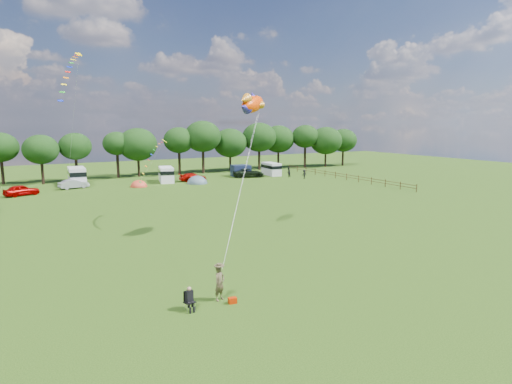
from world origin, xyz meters
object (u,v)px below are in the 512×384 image
car_a (21,190)px  fish_kite (251,104)px  car_d (249,173)px  car_c (193,177)px  tent_orange (139,187)px  campervan_c (166,174)px  walker_a (288,172)px  camp_chair (189,296)px  walker_b (304,174)px  kite_flyer (220,283)px  tent_greyblue (197,183)px  car_b (74,184)px  campervan_b (77,176)px  campervan_d (271,169)px

car_a → fish_kite: 39.21m
car_d → car_c: bearing=107.7°
car_a → tent_orange: 16.11m
campervan_c → walker_a: campervan_c is taller
camp_chair → car_c: bearing=54.2°
walker_b → tent_orange: bearing=-18.2°
walker_a → car_a: bearing=-17.6°
car_a → kite_flyer: kite_flyer is taller
car_a → walker_b: 44.52m
tent_greyblue → walker_b: bearing=-10.8°
walker_a → kite_flyer: bearing=36.2°
car_b → campervan_c: 14.53m
car_a → fish_kite: (17.64, -33.34, 10.71)m
car_a → campervan_c: 21.87m
car_d → tent_greyblue: 11.71m
tent_orange → walker_a: 27.01m
campervan_b → walker_b: (36.41, -11.04, -0.73)m
camp_chair → campervan_d: bearing=39.9°
car_a → car_c: (25.81, 2.62, -0.08)m
car_a → campervan_d: (41.88, 3.25, 0.52)m
campervan_d → kite_flyer: size_ratio=2.49×
car_c → kite_flyer: size_ratio=2.27×
campervan_c → tent_greyblue: campervan_c is taller
kite_flyer → fish_kite: 17.79m
car_c → car_d: bearing=-87.1°
walker_a → car_b: bearing=-23.4°
car_a → campervan_d: size_ratio=0.91×
campervan_b → walker_b: bearing=-104.3°
car_d → campervan_c: campervan_c is taller
campervan_b → campervan_c: campervan_b is taller
car_d → camp_chair: size_ratio=4.36×
walker_b → car_c: bearing=-28.7°
car_a → camp_chair: car_a is taller
car_d → kite_flyer: kite_flyer is taller
car_b → kite_flyer: bearing=168.4°
campervan_d → fish_kite: 45.06m
campervan_c → car_a: bearing=112.3°
car_c → camp_chair: (-18.52, -48.07, 0.11)m
camp_chair → walker_b: (37.04, 41.42, 0.01)m
car_b → campervan_c: campervan_c is taller
tent_greyblue → car_d: bearing=15.5°
campervan_c → tent_greyblue: (3.90, -4.21, -1.33)m
car_b → walker_b: size_ratio=2.51×
kite_flyer → camp_chair: 2.02m
car_a → car_c: bearing=-105.4°
car_c → kite_flyer: 50.45m
campervan_b → walker_a: size_ratio=3.24×
campervan_d → car_b: bearing=94.2°
car_a → tent_greyblue: size_ratio=1.23×
campervan_b → tent_greyblue: size_ratio=1.59×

